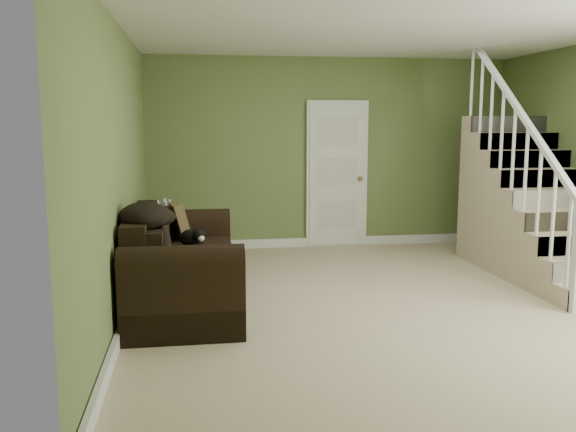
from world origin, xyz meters
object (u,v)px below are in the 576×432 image
object	(u,v)px
cat	(192,239)
banana	(190,257)
side_table	(165,241)
sofa	(179,269)

from	to	relation	value
cat	banana	xyz separation A→B (m)	(-0.01, -0.51, -0.07)
banana	side_table	bearing A→B (deg)	89.47
sofa	banana	world-z (taller)	sofa
cat	banana	world-z (taller)	cat
side_table	banana	world-z (taller)	side_table
side_table	cat	size ratio (longest dim) A/B	1.57
sofa	side_table	world-z (taller)	sofa
sofa	side_table	bearing A→B (deg)	96.97
sofa	cat	size ratio (longest dim) A/B	4.42
sofa	cat	distance (m)	0.36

